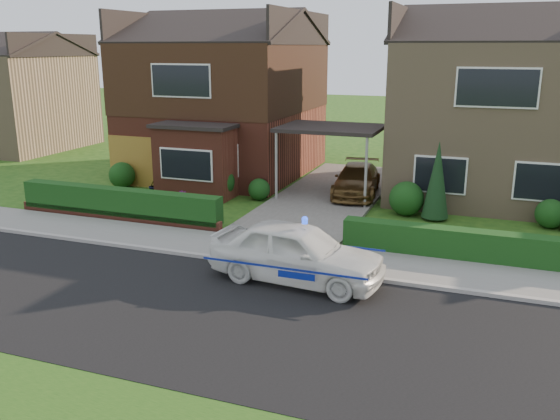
% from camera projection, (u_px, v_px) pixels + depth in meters
% --- Properties ---
extents(ground, '(120.00, 120.00, 0.00)m').
position_uv_depth(ground, '(196.00, 310.00, 13.24)').
color(ground, '#1D4813').
rests_on(ground, ground).
extents(road, '(60.00, 6.00, 0.02)m').
position_uv_depth(road, '(196.00, 310.00, 13.24)').
color(road, black).
rests_on(road, ground).
extents(kerb, '(60.00, 0.16, 0.12)m').
position_uv_depth(kerb, '(250.00, 263.00, 15.98)').
color(kerb, '#9E9993').
rests_on(kerb, ground).
extents(sidewalk, '(60.00, 2.00, 0.10)m').
position_uv_depth(sidewalk, '(264.00, 251.00, 16.93)').
color(sidewalk, slate).
rests_on(sidewalk, ground).
extents(driveway, '(3.80, 12.00, 0.12)m').
position_uv_depth(driveway, '(329.00, 195.00, 23.16)').
color(driveway, '#666059').
rests_on(driveway, ground).
extents(house_left, '(7.50, 9.53, 7.25)m').
position_uv_depth(house_left, '(225.00, 89.00, 26.71)').
color(house_left, brown).
rests_on(house_left, ground).
extents(house_right, '(7.50, 8.06, 7.25)m').
position_uv_depth(house_right, '(497.00, 100.00, 22.97)').
color(house_right, '#9F8261').
rests_on(house_right, ground).
extents(carport_link, '(3.80, 3.00, 2.77)m').
position_uv_depth(carport_link, '(331.00, 129.00, 22.43)').
color(carport_link, black).
rests_on(carport_link, ground).
extents(garage_door, '(2.20, 0.10, 2.10)m').
position_uv_depth(garage_door, '(133.00, 161.00, 24.71)').
color(garage_door, olive).
rests_on(garage_door, ground).
extents(dwarf_wall, '(7.70, 0.25, 0.36)m').
position_uv_depth(dwarf_wall, '(117.00, 216.00, 19.92)').
color(dwarf_wall, brown).
rests_on(dwarf_wall, ground).
extents(hedge_left, '(7.50, 0.55, 0.90)m').
position_uv_depth(hedge_left, '(120.00, 220.00, 20.10)').
color(hedge_left, '#123A13').
rests_on(hedge_left, ground).
extents(hedge_right, '(7.50, 0.55, 0.80)m').
position_uv_depth(hedge_right, '(479.00, 263.00, 16.14)').
color(hedge_right, '#123A13').
rests_on(hedge_right, ground).
extents(shrub_left_far, '(1.08, 1.08, 1.08)m').
position_uv_depth(shrub_left_far, '(122.00, 175.00, 24.52)').
color(shrub_left_far, '#123A13').
rests_on(shrub_left_far, ground).
extents(shrub_left_mid, '(1.32, 1.32, 1.32)m').
position_uv_depth(shrub_left_mid, '(218.00, 182.00, 22.80)').
color(shrub_left_mid, '#123A13').
rests_on(shrub_left_mid, ground).
extents(shrub_left_near, '(0.84, 0.84, 0.84)m').
position_uv_depth(shrub_left_near, '(259.00, 189.00, 22.60)').
color(shrub_left_near, '#123A13').
rests_on(shrub_left_near, ground).
extents(shrub_right_near, '(1.20, 1.20, 1.20)m').
position_uv_depth(shrub_right_near, '(406.00, 199.00, 20.50)').
color(shrub_right_near, '#123A13').
rests_on(shrub_right_near, ground).
extents(shrub_right_mid, '(0.96, 0.96, 0.96)m').
position_uv_depth(shrub_right_mid, '(550.00, 214.00, 19.09)').
color(shrub_right_mid, '#123A13').
rests_on(shrub_right_mid, ground).
extents(conifer_a, '(0.90, 0.90, 2.60)m').
position_uv_depth(conifer_a, '(437.00, 182.00, 19.80)').
color(conifer_a, black).
rests_on(conifer_a, ground).
extents(neighbour_left, '(6.50, 7.00, 5.20)m').
position_uv_depth(neighbour_left, '(15.00, 102.00, 33.68)').
color(neighbour_left, '#9F8261').
rests_on(neighbour_left, ground).
extents(police_car, '(4.05, 4.55, 1.67)m').
position_uv_depth(police_car, '(297.00, 253.00, 14.69)').
color(police_car, white).
rests_on(police_car, ground).
extents(driveway_car, '(2.05, 4.11, 1.15)m').
position_uv_depth(driveway_car, '(357.00, 180.00, 22.92)').
color(driveway_car, brown).
rests_on(driveway_car, driveway).
extents(potted_plant_a, '(0.39, 0.27, 0.71)m').
position_uv_depth(potted_plant_a, '(178.00, 206.00, 20.50)').
color(potted_plant_a, gray).
rests_on(potted_plant_a, ground).
extents(potted_plant_b, '(0.48, 0.44, 0.70)m').
position_uv_depth(potted_plant_b, '(153.00, 186.00, 23.51)').
color(potted_plant_b, gray).
rests_on(potted_plant_b, ground).
extents(potted_plant_c, '(0.50, 0.50, 0.86)m').
position_uv_depth(potted_plant_c, '(184.00, 204.00, 20.52)').
color(potted_plant_c, gray).
rests_on(potted_plant_c, ground).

